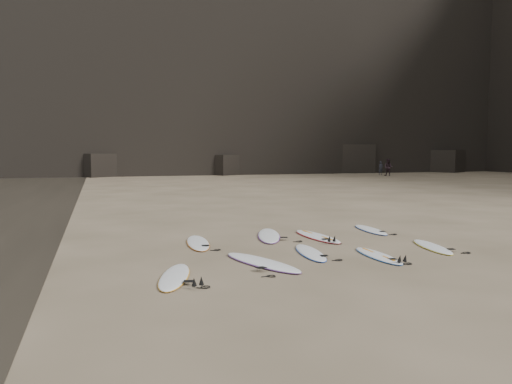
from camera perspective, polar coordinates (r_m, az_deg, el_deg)
The scene contains 13 objects.
ground at distance 13.28m, azimuth 9.19°, elevation -7.19°, with size 240.00×240.00×0.00m, color #897559.
headland at distance 69.74m, azimuth 8.78°, elevation 19.82°, with size 170.00×101.00×63.47m.
surfboard_0 at distance 10.98m, azimuth -9.30°, elevation -9.47°, with size 0.57×2.37×0.09m, color white.
surfboard_1 at distance 12.16m, azimuth 0.67°, elevation -7.99°, with size 0.66×2.75×0.10m, color white.
surfboard_2 at distance 13.40m, azimuth 6.23°, elevation -6.86°, with size 0.55×2.31×0.08m, color white.
surfboard_3 at distance 13.33m, azimuth 13.77°, elevation -7.04°, with size 0.53×2.23×0.08m, color white.
surfboard_4 at distance 14.98m, azimuth 19.49°, elevation -5.89°, with size 0.54×2.25×0.08m, color white.
surfboard_5 at distance 14.80m, azimuth -6.65°, elevation -5.75°, with size 0.61×2.53×0.09m, color white.
surfboard_6 at distance 15.95m, azimuth 1.47°, elevation -4.96°, with size 0.67×2.78×0.10m, color white.
surfboard_7 at distance 15.90m, azimuth 7.00°, elevation -5.03°, with size 0.63×2.64×0.10m, color white.
surfboard_8 at distance 17.58m, azimuth 12.95°, elevation -4.20°, with size 0.55×2.29×0.08m, color white.
person_a at distance 59.05m, azimuth 14.08°, elevation 2.66°, with size 0.58×0.38×1.60m, color black.
person_b at distance 57.26m, azimuth 14.89°, elevation 2.74°, with size 0.93×0.73×1.92m, color black.
Camera 1 is at (-5.90, -11.59, 2.71)m, focal length 35.00 mm.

